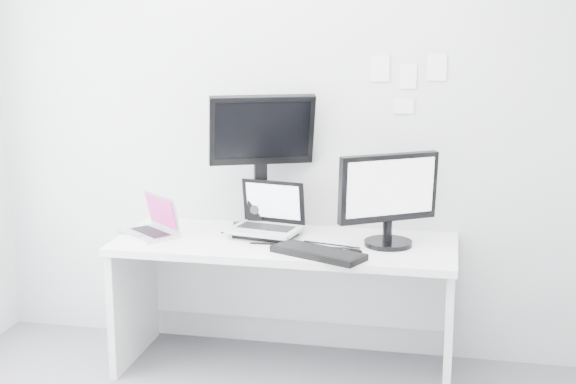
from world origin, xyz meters
name	(u,v)px	position (x,y,z in m)	size (l,w,h in m)	color
back_wall	(298,116)	(0.00, 1.60, 1.35)	(3.60, 3.60, 0.00)	silver
desk	(285,306)	(0.00, 1.25, 0.36)	(1.80, 0.70, 0.73)	white
macbook	(148,215)	(-0.75, 1.20, 0.85)	(0.31, 0.23, 0.23)	silver
speaker	(257,214)	(-0.21, 1.48, 0.81)	(0.08, 0.08, 0.17)	black
dell_laptop	(265,210)	(-0.12, 1.30, 0.88)	(0.36, 0.28, 0.30)	#B8B9BF
rear_monitor	(261,161)	(-0.18, 1.46, 1.12)	(0.57, 0.21, 0.78)	black
samsung_monitor	(389,198)	(0.54, 1.27, 0.98)	(0.55, 0.25, 0.50)	black
keyboard	(318,253)	(0.22, 1.01, 0.75)	(0.48, 0.17, 0.03)	black
mouse	(352,252)	(0.38, 1.06, 0.75)	(0.10, 0.06, 0.03)	black
wall_note_0	(380,68)	(0.45, 1.59, 1.62)	(0.10, 0.00, 0.14)	white
wall_note_1	(408,76)	(0.60, 1.59, 1.58)	(0.09, 0.00, 0.13)	white
wall_note_2	(437,67)	(0.75, 1.59, 1.63)	(0.10, 0.00, 0.14)	white
wall_note_3	(403,106)	(0.58, 1.59, 1.42)	(0.11, 0.00, 0.08)	white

